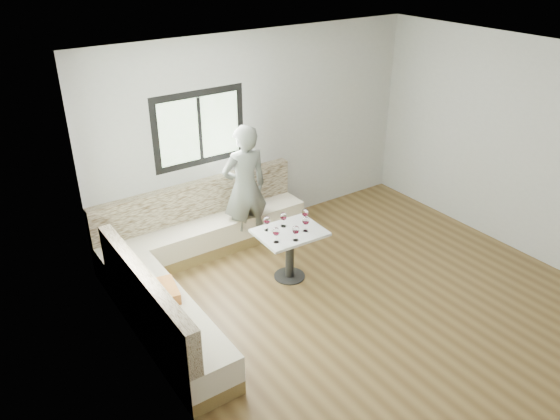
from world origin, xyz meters
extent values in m
cube|color=brown|center=(0.00, 0.00, 0.00)|extent=(5.00, 5.00, 0.01)
cube|color=white|center=(0.00, 0.00, 2.80)|extent=(5.00, 5.00, 0.01)
cube|color=#B7B7B2|center=(0.00, 2.50, 1.40)|extent=(5.00, 0.01, 2.80)
cube|color=#B7B7B2|center=(-2.50, 0.00, 1.40)|extent=(0.01, 5.00, 2.80)
cube|color=#B7B7B2|center=(2.50, 0.00, 1.40)|extent=(0.01, 5.00, 2.80)
cube|color=black|center=(-0.90, 2.49, 1.65)|extent=(1.30, 0.02, 1.00)
cube|color=black|center=(-2.49, 0.90, 1.65)|extent=(0.02, 1.30, 1.00)
cube|color=olive|center=(-1.05, 2.23, 0.08)|extent=(2.90, 0.55, 0.16)
cube|color=beige|center=(-1.05, 2.23, 0.30)|extent=(2.90, 0.55, 0.29)
cube|color=beige|center=(-1.05, 2.43, 0.70)|extent=(2.90, 0.14, 0.50)
cube|color=olive|center=(-2.23, 0.82, 0.08)|extent=(0.55, 2.25, 0.16)
cube|color=beige|center=(-2.23, 0.82, 0.30)|extent=(0.55, 2.25, 0.29)
cube|color=beige|center=(-2.43, 0.82, 0.70)|extent=(0.14, 2.25, 0.50)
cube|color=#DB6A42|center=(-2.25, 0.99, 0.51)|extent=(0.49, 0.49, 0.13)
cylinder|color=black|center=(-0.47, 1.07, 0.01)|extent=(0.39, 0.39, 0.02)
cylinder|color=black|center=(-0.47, 1.07, 0.31)|extent=(0.11, 0.11, 0.63)
cube|color=silver|center=(-0.47, 1.07, 0.64)|extent=(0.83, 0.65, 0.04)
imported|color=#5E625A|center=(-0.51, 2.06, 0.87)|extent=(0.68, 0.48, 1.75)
cylinder|color=white|center=(-0.65, 1.20, 0.68)|extent=(0.09, 0.09, 0.04)
sphere|color=black|center=(-0.64, 1.21, 0.69)|extent=(0.02, 0.02, 0.02)
sphere|color=black|center=(-0.66, 1.20, 0.69)|extent=(0.02, 0.02, 0.02)
sphere|color=black|center=(-0.65, 1.18, 0.69)|extent=(0.02, 0.02, 0.02)
cylinder|color=white|center=(-0.76, 0.95, 0.66)|extent=(0.06, 0.06, 0.01)
cylinder|color=white|center=(-0.76, 0.95, 0.71)|extent=(0.01, 0.01, 0.08)
ellipsoid|color=white|center=(-0.76, 0.95, 0.80)|extent=(0.09, 0.09, 0.10)
cylinder|color=#470311|center=(-0.76, 0.95, 0.78)|extent=(0.06, 0.06, 0.02)
cylinder|color=white|center=(-0.55, 0.85, 0.66)|extent=(0.06, 0.06, 0.01)
cylinder|color=white|center=(-0.55, 0.85, 0.71)|extent=(0.01, 0.01, 0.08)
ellipsoid|color=white|center=(-0.55, 0.85, 0.80)|extent=(0.09, 0.09, 0.10)
cylinder|color=#470311|center=(-0.55, 0.85, 0.78)|extent=(0.06, 0.06, 0.02)
cylinder|color=white|center=(-0.31, 0.97, 0.66)|extent=(0.06, 0.06, 0.01)
cylinder|color=white|center=(-0.31, 0.97, 0.71)|extent=(0.01, 0.01, 0.08)
ellipsoid|color=white|center=(-0.31, 0.97, 0.80)|extent=(0.09, 0.09, 0.10)
cylinder|color=#470311|center=(-0.31, 0.97, 0.78)|extent=(0.06, 0.06, 0.02)
cylinder|color=white|center=(-0.47, 1.21, 0.66)|extent=(0.06, 0.06, 0.01)
cylinder|color=white|center=(-0.47, 1.21, 0.71)|extent=(0.01, 0.01, 0.08)
ellipsoid|color=white|center=(-0.47, 1.21, 0.80)|extent=(0.09, 0.09, 0.10)
cylinder|color=#470311|center=(-0.47, 1.21, 0.78)|extent=(0.06, 0.06, 0.02)
cylinder|color=white|center=(-0.19, 1.14, 0.66)|extent=(0.06, 0.06, 0.01)
cylinder|color=white|center=(-0.19, 1.14, 0.71)|extent=(0.01, 0.01, 0.08)
ellipsoid|color=white|center=(-0.19, 1.14, 0.80)|extent=(0.09, 0.09, 0.10)
cylinder|color=#470311|center=(-0.19, 1.14, 0.78)|extent=(0.06, 0.06, 0.02)
cylinder|color=white|center=(-0.69, 1.25, 0.66)|extent=(0.06, 0.06, 0.01)
cylinder|color=white|center=(-0.69, 1.25, 0.71)|extent=(0.01, 0.01, 0.08)
ellipsoid|color=white|center=(-0.69, 1.25, 0.80)|extent=(0.09, 0.09, 0.10)
cylinder|color=#470311|center=(-0.69, 1.25, 0.78)|extent=(0.06, 0.06, 0.02)
camera|label=1|loc=(-3.84, -3.63, 3.92)|focal=35.00mm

